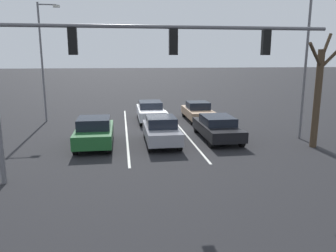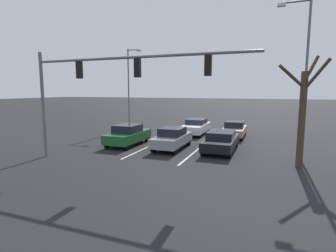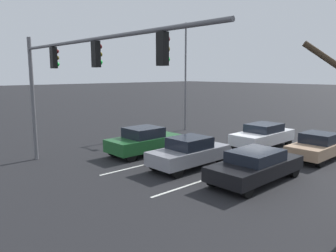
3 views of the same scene
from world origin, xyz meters
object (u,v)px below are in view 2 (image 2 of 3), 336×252
at_px(car_gray_midlane_front, 172,138).
at_px(bare_tree_near, 303,113).
at_px(car_darkgreen_rightlane_front, 128,135).
at_px(street_lamp_left_shoulder, 303,71).
at_px(traffic_signal_gantry, 102,79).
at_px(car_black_leftlane_front, 221,141).
at_px(car_white_midlane_second, 196,126).
at_px(street_lamp_right_shoulder, 130,84).
at_px(car_tan_leftlane_second, 234,129).

relative_size(car_gray_midlane_front, bare_tree_near, 0.72).
xyz_separation_m(car_gray_midlane_front, car_darkgreen_rightlane_front, (3.60, -0.08, 0.01)).
distance_m(car_gray_midlane_front, street_lamp_left_shoulder, 9.18).
relative_size(car_darkgreen_rightlane_front, bare_tree_near, 0.73).
xyz_separation_m(traffic_signal_gantry, bare_tree_near, (-10.27, -3.02, -1.79)).
xyz_separation_m(car_black_leftlane_front, street_lamp_left_shoulder, (-4.68, 0.56, 4.51)).
relative_size(traffic_signal_gantry, street_lamp_left_shoulder, 1.38).
height_order(car_gray_midlane_front, bare_tree_near, bare_tree_near).
xyz_separation_m(car_gray_midlane_front, street_lamp_left_shoulder, (-8.03, 0.01, 4.45)).
bearing_deg(car_white_midlane_second, bare_tree_near, 133.12).
bearing_deg(car_white_midlane_second, street_lamp_right_shoulder, -6.95).
relative_size(traffic_signal_gantry, street_lamp_right_shoulder, 1.51).
height_order(car_gray_midlane_front, street_lamp_left_shoulder, street_lamp_left_shoulder).
xyz_separation_m(car_darkgreen_rightlane_front, traffic_signal_gantry, (-1.27, 4.96, 3.97)).
distance_m(car_black_leftlane_front, street_lamp_left_shoulder, 6.52).
height_order(car_tan_leftlane_second, street_lamp_left_shoulder, street_lamp_left_shoulder).
bearing_deg(street_lamp_left_shoulder, street_lamp_right_shoulder, -25.90).
xyz_separation_m(car_darkgreen_rightlane_front, street_lamp_right_shoulder, (3.94, -7.47, 4.00)).
bearing_deg(car_white_midlane_second, car_tan_leftlane_second, 174.58).
height_order(car_gray_midlane_front, car_black_leftlane_front, car_gray_midlane_front).
height_order(car_gray_midlane_front, traffic_signal_gantry, traffic_signal_gantry).
height_order(car_gray_midlane_front, street_lamp_right_shoulder, street_lamp_right_shoulder).
bearing_deg(street_lamp_right_shoulder, street_lamp_left_shoulder, 154.10).
bearing_deg(traffic_signal_gantry, car_white_midlane_second, -101.40).
distance_m(car_gray_midlane_front, car_black_leftlane_front, 3.40).
bearing_deg(street_lamp_left_shoulder, car_tan_leftlane_second, -54.62).
relative_size(car_black_leftlane_front, car_darkgreen_rightlane_front, 1.11).
xyz_separation_m(car_white_midlane_second, street_lamp_left_shoulder, (-8.03, 6.64, 4.47)).
bearing_deg(car_darkgreen_rightlane_front, car_gray_midlane_front, 178.71).
xyz_separation_m(car_gray_midlane_front, street_lamp_right_shoulder, (7.54, -7.55, 4.00)).
relative_size(car_black_leftlane_front, car_white_midlane_second, 1.03).
bearing_deg(traffic_signal_gantry, street_lamp_right_shoulder, -67.23).
xyz_separation_m(car_black_leftlane_front, car_tan_leftlane_second, (-0.20, -5.74, -0.01)).
height_order(car_tan_leftlane_second, bare_tree_near, bare_tree_near).
bearing_deg(car_darkgreen_rightlane_front, car_white_midlane_second, -118.76).
bearing_deg(traffic_signal_gantry, car_black_leftlane_front, -136.27).
xyz_separation_m(car_white_midlane_second, street_lamp_right_shoulder, (7.54, -0.92, 4.02)).
relative_size(car_darkgreen_rightlane_front, street_lamp_right_shoulder, 0.51).
xyz_separation_m(street_lamp_right_shoulder, bare_tree_near, (-15.48, 9.40, -1.82)).
distance_m(car_darkgreen_rightlane_front, car_tan_leftlane_second, 9.47).
height_order(car_black_leftlane_front, traffic_signal_gantry, traffic_signal_gantry).
bearing_deg(street_lamp_right_shoulder, traffic_signal_gantry, 112.77).
relative_size(car_gray_midlane_front, car_black_leftlane_front, 0.89).
xyz_separation_m(street_lamp_left_shoulder, bare_tree_near, (0.08, 1.84, -2.27)).
height_order(car_darkgreen_rightlane_front, bare_tree_near, bare_tree_near).
distance_m(traffic_signal_gantry, bare_tree_near, 10.85).
xyz_separation_m(car_white_midlane_second, car_tan_leftlane_second, (-3.55, 0.34, -0.05)).
relative_size(car_gray_midlane_front, street_lamp_right_shoulder, 0.50).
distance_m(car_darkgreen_rightlane_front, car_white_midlane_second, 7.47).
distance_m(car_darkgreen_rightlane_front, bare_tree_near, 11.90).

